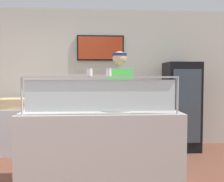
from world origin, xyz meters
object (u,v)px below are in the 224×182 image
at_px(parmesan_shaker, 90,73).
at_px(pepper_flake_shaker, 109,73).
at_px(pizza_box_stack, 14,103).
at_px(pizza_server, 112,108).
at_px(drink_fridge, 181,106).
at_px(worker_figure, 120,102).
at_px(pizza_tray, 115,109).

xyz_separation_m(parmesan_shaker, pepper_flake_shaker, (0.22, 0.00, 0.00)).
bearing_deg(pizza_box_stack, pizza_server, -41.90).
bearing_deg(parmesan_shaker, pizza_box_stack, 126.97).
relative_size(pizza_server, pepper_flake_shaker, 3.10).
distance_m(pizza_server, pepper_flake_shaker, 0.56).
height_order(parmesan_shaker, drink_fridge, drink_fridge).
bearing_deg(worker_figure, pizza_tray, -101.47).
distance_m(pizza_tray, worker_figure, 0.60).
height_order(parmesan_shaker, worker_figure, worker_figure).
bearing_deg(pizza_box_stack, pizza_tray, -40.83).
distance_m(pizza_tray, pizza_server, 0.05).
distance_m(worker_figure, pizza_box_stack, 2.02).
bearing_deg(worker_figure, pizza_server, -104.70).
xyz_separation_m(pizza_tray, parmesan_shaker, (-0.32, -0.36, 0.46)).
relative_size(worker_figure, pizza_box_stack, 3.51).
bearing_deg(parmesan_shaker, drink_fridge, 47.77).
distance_m(parmesan_shaker, pizza_box_stack, 2.35).
distance_m(pepper_flake_shaker, worker_figure, 1.07).
relative_size(parmesan_shaker, worker_figure, 0.05).
xyz_separation_m(parmesan_shaker, pizza_box_stack, (-1.38, 1.83, -0.52)).
height_order(pepper_flake_shaker, worker_figure, worker_figure).
relative_size(pizza_server, pizza_box_stack, 0.56).
xyz_separation_m(pizza_server, parmesan_shaker, (-0.28, -0.34, 0.44)).
height_order(pizza_tray, worker_figure, worker_figure).
relative_size(pizza_server, drink_fridge, 0.17).
height_order(pepper_flake_shaker, drink_fridge, drink_fridge).
relative_size(pepper_flake_shaker, worker_figure, 0.05).
bearing_deg(pepper_flake_shaker, pizza_server, 79.67).
distance_m(pizza_server, pizza_box_stack, 2.22).
height_order(pizza_tray, drink_fridge, drink_fridge).
bearing_deg(pizza_box_stack, pepper_flake_shaker, -48.96).
relative_size(pizza_tray, parmesan_shaker, 4.84).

